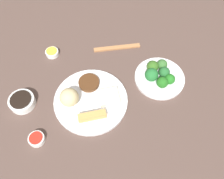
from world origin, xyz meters
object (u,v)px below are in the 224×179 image
(main_plate, at_px, (90,101))
(sauce_ramekin_hot_mustard, at_px, (52,53))
(broccoli_plate, at_px, (159,78))
(chopsticks_pair, at_px, (117,48))
(soy_sauce_bowl, at_px, (22,102))
(sauce_ramekin_sweet_and_sour, at_px, (37,139))

(main_plate, bearing_deg, sauce_ramekin_hot_mustard, 119.22)
(broccoli_plate, xyz_separation_m, chopsticks_pair, (-0.15, 0.19, -0.00))
(soy_sauce_bowl, relative_size, sauce_ramekin_hot_mustard, 1.72)
(broccoli_plate, xyz_separation_m, soy_sauce_bowl, (-0.56, -0.04, 0.01))
(sauce_ramekin_hot_mustard, height_order, chopsticks_pair, sauce_ramekin_hot_mustard)
(chopsticks_pair, bearing_deg, main_plate, -118.84)
(broccoli_plate, distance_m, chopsticks_pair, 0.24)
(soy_sauce_bowl, xyz_separation_m, sauce_ramekin_sweet_and_sour, (0.06, -0.16, -0.01))
(main_plate, relative_size, soy_sauce_bowl, 2.91)
(soy_sauce_bowl, bearing_deg, main_plate, -5.96)
(main_plate, relative_size, sauce_ramekin_hot_mustard, 5.00)
(broccoli_plate, bearing_deg, sauce_ramekin_hot_mustard, 156.47)
(broccoli_plate, xyz_separation_m, sauce_ramekin_sweet_and_sour, (-0.50, -0.20, 0.00))
(sauce_ramekin_sweet_and_sour, xyz_separation_m, chopsticks_pair, (0.35, 0.39, -0.01))
(main_plate, height_order, soy_sauce_bowl, soy_sauce_bowl)
(chopsticks_pair, bearing_deg, broccoli_plate, -51.52)
(soy_sauce_bowl, bearing_deg, sauce_ramekin_hot_mustard, 64.37)
(broccoli_plate, relative_size, sauce_ramekin_sweet_and_sour, 3.59)
(main_plate, xyz_separation_m, sauce_ramekin_hot_mustard, (-0.15, 0.26, 0.00))
(main_plate, bearing_deg, chopsticks_pair, 61.16)
(main_plate, bearing_deg, broccoli_plate, 13.52)
(broccoli_plate, distance_m, sauce_ramekin_sweet_and_sour, 0.54)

